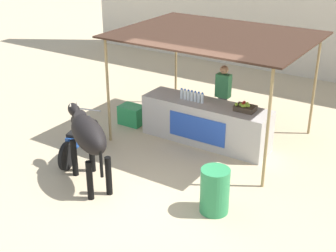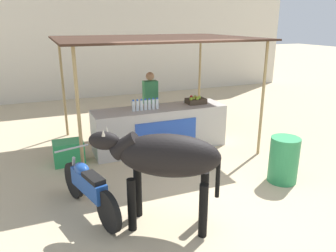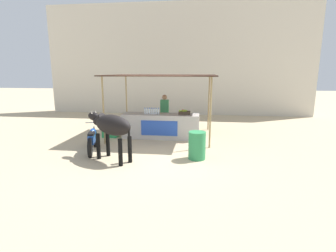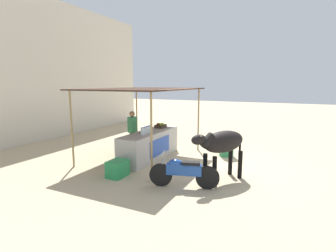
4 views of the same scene
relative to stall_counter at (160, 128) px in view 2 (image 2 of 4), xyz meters
name	(u,v)px [view 2 (image 2 of 4)]	position (x,y,z in m)	size (l,w,h in m)	color
ground_plane	(205,191)	(0.00, -2.20, -0.48)	(60.00, 60.00, 0.00)	tan
building_wall_far	(100,8)	(0.00, 6.16, 2.79)	(16.00, 0.50, 6.54)	beige
stall_counter	(160,128)	(0.00, 0.00, 0.00)	(3.00, 0.82, 0.96)	#B2ADA8
stall_awning	(154,42)	(0.00, 0.30, 1.89)	(4.20, 3.20, 2.47)	#382319
water_bottle_row	(145,105)	(-0.35, -0.05, 0.59)	(0.61, 0.07, 0.25)	silver
fruit_crate	(196,100)	(0.92, 0.05, 0.56)	(0.44, 0.32, 0.18)	#3F3326
vendor_behind_counter	(151,105)	(0.04, 0.75, 0.37)	(0.34, 0.22, 1.65)	#383842
cooler_box	(69,152)	(-2.04, -0.10, -0.24)	(0.60, 0.44, 0.48)	#268C4C
water_barrel	(284,160)	(1.48, -2.38, -0.06)	(0.52, 0.52, 0.84)	#2D8C51
cow	(164,158)	(-1.01, -2.83, 0.55)	(1.75, 1.24, 1.44)	black
motorcycle_parked	(88,187)	(-1.94, -2.08, -0.05)	(0.70, 1.75, 0.90)	black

